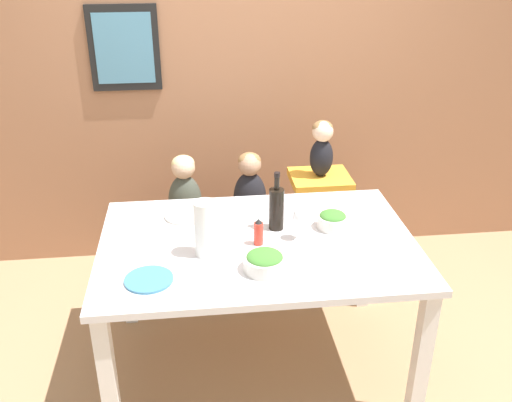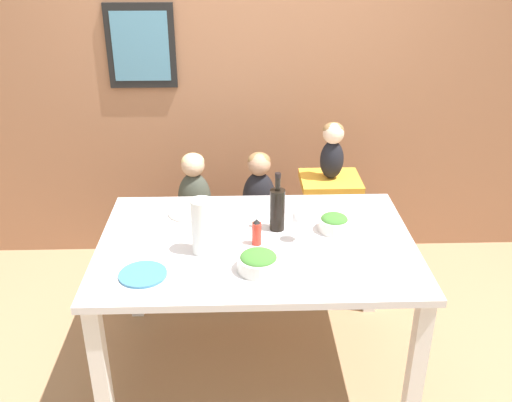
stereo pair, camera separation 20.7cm
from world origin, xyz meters
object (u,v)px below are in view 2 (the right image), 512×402
wine_glass_near (299,219)px  salad_bowl_large (258,261)px  chair_far_center (259,232)px  person_child_left (194,189)px  dinner_plate_front_left (143,274)px  dinner_plate_back_left (188,213)px  person_baby_right (333,147)px  wine_bottle (277,208)px  person_child_center (259,188)px  chair_far_left (196,233)px  chair_right_highchair (329,203)px  salad_bowl_small (334,223)px  paper_towel_roll (202,226)px

wine_glass_near → salad_bowl_large: wine_glass_near is taller
chair_far_center → person_child_left: 0.50m
dinner_plate_front_left → dinner_plate_back_left: same height
person_child_left → person_baby_right: bearing=0.0°
person_baby_right → wine_bottle: 0.74m
person_baby_right → wine_glass_near: 0.81m
person_child_left → person_child_center: size_ratio=1.00×
wine_bottle → wine_glass_near: (0.10, -0.12, -0.00)m
chair_far_left → person_child_center: 0.50m
person_child_center → dinner_plate_back_left: bearing=-131.0°
person_child_center → chair_far_center: bearing=-90.0°
chair_far_center → person_child_center: size_ratio=0.99×
chair_right_highchair → salad_bowl_large: salad_bowl_large is taller
chair_far_left → dinner_plate_back_left: bearing=-89.7°
wine_glass_near → chair_right_highchair: bearing=70.1°
person_child_center → chair_far_left: bearing=-179.9°
person_child_left → salad_bowl_large: 1.08m
wine_glass_near → salad_bowl_small: wine_glass_near is taller
person_child_center → wine_bottle: wine_bottle is taller
chair_far_left → chair_far_center: size_ratio=1.00×
wine_bottle → dinner_plate_back_left: bearing=158.5°
dinner_plate_front_left → dinner_plate_back_left: bearing=75.1°
person_child_center → dinner_plate_front_left: (-0.55, -1.04, 0.07)m
salad_bowl_large → chair_right_highchair: bearing=64.6°
chair_far_center → dinner_plate_front_left: dinner_plate_front_left is taller
salad_bowl_small → salad_bowl_large: bearing=-138.3°
person_child_center → person_baby_right: (0.44, 0.00, 0.26)m
person_child_left → person_child_center: 0.40m
person_child_left → dinner_plate_front_left: bearing=-98.4°
salad_bowl_small → dinner_plate_front_left: salad_bowl_small is taller
salad_bowl_large → dinner_plate_back_left: bearing=122.3°
dinner_plate_front_left → wine_glass_near: bearing=21.8°
person_baby_right → chair_right_highchair: bearing=-90.0°
person_child_center → dinner_plate_front_left: size_ratio=2.18×
wine_glass_near → salad_bowl_large: (-0.21, -0.25, -0.07)m
chair_far_center → paper_towel_roll: paper_towel_roll is taller
chair_far_left → paper_towel_roll: 0.99m
chair_right_highchair → paper_towel_roll: paper_towel_roll is taller
wine_bottle → dinner_plate_front_left: 0.75m
person_baby_right → dinner_plate_front_left: bearing=-133.5°
chair_far_left → chair_far_center: 0.40m
person_child_left → dinner_plate_front_left: (-0.15, -1.04, 0.07)m
paper_towel_roll → person_child_left: bearing=97.0°
wine_glass_near → person_child_left: bearing=126.6°
person_baby_right → dinner_plate_front_left: person_baby_right is taller
chair_right_highchair → wine_bottle: size_ratio=2.47×
chair_right_highchair → wine_glass_near: bearing=-109.9°
paper_towel_roll → person_child_center: bearing=70.8°
paper_towel_roll → dinner_plate_front_left: paper_towel_roll is taller
chair_far_left → wine_bottle: 0.93m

